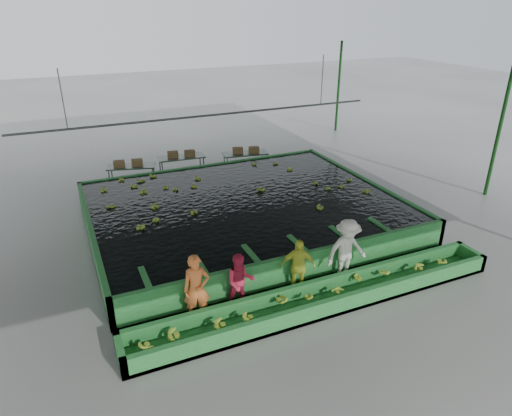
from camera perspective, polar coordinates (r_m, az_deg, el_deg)
name	(u,v)px	position (r m, az deg, el deg)	size (l,w,h in m)	color
ground	(262,243)	(14.46, 0.81, -4.36)	(80.00, 80.00, 0.00)	gray
shed_roof	(264,81)	(12.82, 0.95, 15.61)	(20.00, 22.00, 0.04)	gray
shed_posts	(263,168)	(13.44, 0.87, 5.02)	(20.00, 22.00, 5.00)	#113E12
flotation_tank	(244,212)	(15.49, -1.51, -0.45)	(10.00, 8.00, 0.90)	#2A7B35
tank_water	(244,201)	(15.32, -1.53, 0.90)	(9.70, 7.70, 0.00)	black
sorting_trough	(323,298)	(11.67, 8.40, -11.04)	(10.00, 1.00, 0.50)	#2A7B35
cableway_rail	(208,116)	(17.78, -6.05, 11.43)	(0.08, 0.08, 14.00)	#59605B
rail_hanger_left	(63,100)	(16.75, -23.02, 12.36)	(0.04, 0.04, 2.00)	#59605B
rail_hanger_right	(322,80)	(19.69, 8.27, 15.55)	(0.04, 0.04, 2.00)	#59605B
worker_a	(197,289)	(10.88, -7.43, -9.97)	(0.63, 0.41, 1.71)	orange
worker_b	(240,282)	(11.23, -1.98, -9.21)	(0.73, 0.57, 1.49)	#CB2543
worker_c	(298,267)	(11.81, 5.25, -7.32)	(0.91, 0.38, 1.55)	#CBD737
worker_d	(347,251)	(12.45, 11.27, -5.24)	(1.17, 0.67, 1.81)	silver
packing_table_left	(132,176)	(19.44, -15.21, 3.93)	(1.91, 0.76, 0.87)	#59605B
packing_table_mid	(182,166)	(20.06, -9.25, 5.16)	(1.97, 0.79, 0.90)	#59605B
packing_table_right	(245,162)	(20.33, -1.36, 5.73)	(1.95, 0.78, 0.89)	#59605B
box_stack_left	(129,166)	(19.26, -15.64, 5.07)	(1.15, 0.32, 0.25)	brown
box_stack_mid	(181,157)	(19.87, -9.30, 6.34)	(1.16, 0.32, 0.25)	brown
box_stack_right	(246,153)	(20.17, -1.27, 6.91)	(1.15, 0.32, 0.25)	brown
floating_bananas	(235,192)	(16.01, -2.63, 1.95)	(9.12, 6.22, 0.12)	#84A429
trough_bananas	(324,293)	(11.58, 8.45, -10.43)	(8.96, 0.60, 0.12)	#84A429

